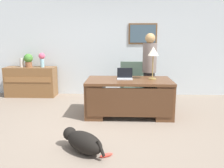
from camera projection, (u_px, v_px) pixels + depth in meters
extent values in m
plane|color=gray|center=(106.00, 128.00, 4.24)|extent=(12.00, 12.00, 0.00)
cube|color=silver|center=(112.00, 47.00, 6.52)|extent=(7.00, 0.12, 2.70)
cube|color=brown|center=(143.00, 34.00, 6.35)|extent=(0.77, 0.03, 0.56)
cube|color=#3E5564|center=(143.00, 34.00, 6.33)|extent=(0.69, 0.01, 0.48)
cube|color=brown|center=(129.00, 81.00, 4.81)|extent=(1.75, 0.94, 0.05)
cube|color=brown|center=(96.00, 98.00, 4.91)|extent=(0.36, 0.88, 0.71)
cube|color=brown|center=(162.00, 99.00, 4.86)|extent=(0.36, 0.88, 0.71)
cube|color=#4E2F1C|center=(129.00, 103.00, 4.45)|extent=(1.65, 0.04, 0.56)
cube|color=brown|center=(31.00, 82.00, 6.45)|extent=(1.35, 0.48, 0.81)
cube|color=brown|center=(27.00, 80.00, 6.19)|extent=(1.25, 0.02, 0.14)
cube|color=#475B4C|center=(133.00, 89.00, 5.69)|extent=(0.60, 0.58, 0.18)
cylinder|color=black|center=(132.00, 98.00, 5.73)|extent=(0.10, 0.10, 0.28)
cylinder|color=black|center=(132.00, 103.00, 5.76)|extent=(0.52, 0.52, 0.05)
cube|color=#475B4C|center=(132.00, 73.00, 5.85)|extent=(0.60, 0.12, 0.56)
cube|color=#475B4C|center=(122.00, 81.00, 5.66)|extent=(0.08, 0.50, 0.22)
cube|color=#475B4C|center=(143.00, 81.00, 5.64)|extent=(0.08, 0.50, 0.22)
cylinder|color=#262323|center=(149.00, 89.00, 5.48)|extent=(0.26, 0.26, 0.82)
cylinder|color=slate|center=(150.00, 58.00, 5.34)|extent=(0.32, 0.32, 0.66)
sphere|color=tan|center=(150.00, 38.00, 5.25)|extent=(0.23, 0.23, 0.23)
ellipsoid|color=black|center=(84.00, 143.00, 3.30)|extent=(0.70, 0.65, 0.30)
sphere|color=black|center=(70.00, 134.00, 3.51)|extent=(0.20, 0.20, 0.20)
cylinder|color=black|center=(101.00, 148.00, 3.09)|extent=(0.14, 0.13, 0.21)
cube|color=#B2B5BA|center=(125.00, 79.00, 4.84)|extent=(0.32, 0.22, 0.01)
cube|color=black|center=(125.00, 73.00, 4.92)|extent=(0.32, 0.01, 0.21)
cylinder|color=#9E8447|center=(152.00, 79.00, 4.85)|extent=(0.16, 0.16, 0.02)
cylinder|color=#9E8447|center=(153.00, 67.00, 4.80)|extent=(0.02, 0.02, 0.47)
cone|color=silver|center=(153.00, 51.00, 4.74)|extent=(0.22, 0.22, 0.18)
cylinder|color=#8EC4D3|center=(42.00, 63.00, 6.33)|extent=(0.10, 0.10, 0.23)
sphere|color=#DF5474|center=(42.00, 56.00, 6.30)|extent=(0.17, 0.17, 0.17)
cylinder|color=silver|center=(22.00, 63.00, 6.35)|extent=(0.12, 0.12, 0.24)
cylinder|color=brown|center=(29.00, 64.00, 6.36)|extent=(0.18, 0.18, 0.14)
sphere|color=#468433|center=(28.00, 58.00, 6.32)|extent=(0.24, 0.24, 0.24)
ellipsoid|color=#E53F33|center=(106.00, 155.00, 3.20)|extent=(0.20, 0.14, 0.05)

